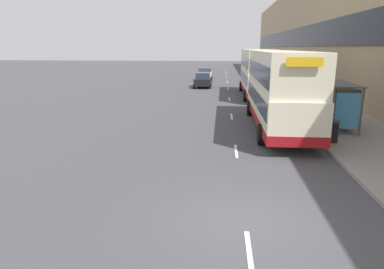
# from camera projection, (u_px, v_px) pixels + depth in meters

# --- Properties ---
(ground_plane) EXTENTS (220.00, 220.00, 0.00)m
(ground_plane) POSITION_uv_depth(u_px,v_px,m) (245.00, 221.00, 9.12)
(ground_plane) COLOR #424247
(pavement) EXTENTS (5.00, 93.00, 0.14)m
(pavement) POSITION_uv_depth(u_px,v_px,m) (276.00, 81.00, 45.71)
(pavement) COLOR gray
(pavement) RESTS_ON ground_plane
(terrace_facade) EXTENTS (3.10, 93.00, 12.81)m
(terrace_facade) POSITION_uv_depth(u_px,v_px,m) (311.00, 32.00, 43.81)
(terrace_facade) COLOR tan
(terrace_facade) RESTS_ON ground_plane
(lane_mark_0) EXTENTS (0.12, 2.00, 0.01)m
(lane_mark_0) POSITION_uv_depth(u_px,v_px,m) (250.00, 255.00, 7.62)
(lane_mark_0) COLOR silver
(lane_mark_0) RESTS_ON ground_plane
(lane_mark_1) EXTENTS (0.12, 2.00, 0.01)m
(lane_mark_1) POSITION_uv_depth(u_px,v_px,m) (236.00, 151.00, 15.26)
(lane_mark_1) COLOR silver
(lane_mark_1) RESTS_ON ground_plane
(lane_mark_2) EXTENTS (0.12, 2.00, 0.01)m
(lane_mark_2) POSITION_uv_depth(u_px,v_px,m) (232.00, 116.00, 22.90)
(lane_mark_2) COLOR silver
(lane_mark_2) RESTS_ON ground_plane
(lane_mark_3) EXTENTS (0.12, 2.00, 0.01)m
(lane_mark_3) POSITION_uv_depth(u_px,v_px,m) (229.00, 99.00, 30.54)
(lane_mark_3) COLOR silver
(lane_mark_3) RESTS_ON ground_plane
(lane_mark_4) EXTENTS (0.12, 2.00, 0.01)m
(lane_mark_4) POSITION_uv_depth(u_px,v_px,m) (228.00, 89.00, 38.18)
(lane_mark_4) COLOR silver
(lane_mark_4) RESTS_ON ground_plane
(lane_mark_5) EXTENTS (0.12, 2.00, 0.01)m
(lane_mark_5) POSITION_uv_depth(u_px,v_px,m) (227.00, 82.00, 45.82)
(lane_mark_5) COLOR silver
(lane_mark_5) RESTS_ON ground_plane
(lane_mark_6) EXTENTS (0.12, 2.00, 0.01)m
(lane_mark_6) POSITION_uv_depth(u_px,v_px,m) (227.00, 77.00, 53.46)
(lane_mark_6) COLOR silver
(lane_mark_6) RESTS_ON ground_plane
(lane_mark_7) EXTENTS (0.12, 2.00, 0.01)m
(lane_mark_7) POSITION_uv_depth(u_px,v_px,m) (226.00, 73.00, 61.10)
(lane_mark_7) COLOR silver
(lane_mark_7) RESTS_ON ground_plane
(lane_mark_8) EXTENTS (0.12, 2.00, 0.01)m
(lane_mark_8) POSITION_uv_depth(u_px,v_px,m) (226.00, 70.00, 68.74)
(lane_mark_8) COLOR silver
(lane_mark_8) RESTS_ON ground_plane
(bus_shelter) EXTENTS (1.60, 4.20, 2.48)m
(bus_shelter) POSITION_uv_depth(u_px,v_px,m) (341.00, 97.00, 18.61)
(bus_shelter) COLOR #4C4C51
(bus_shelter) RESTS_ON ground_plane
(double_decker_bus_near) EXTENTS (2.85, 11.28, 4.30)m
(double_decker_bus_near) POSITION_uv_depth(u_px,v_px,m) (279.00, 88.00, 19.02)
(double_decker_bus_near) COLOR beige
(double_decker_bus_near) RESTS_ON ground_plane
(double_decker_bus_ahead) EXTENTS (2.85, 11.14, 4.30)m
(double_decker_bus_ahead) POSITION_uv_depth(u_px,v_px,m) (258.00, 72.00, 31.91)
(double_decker_bus_ahead) COLOR beige
(double_decker_bus_ahead) RESTS_ON ground_plane
(car_0) EXTENTS (2.04, 4.20, 1.74)m
(car_0) POSITION_uv_depth(u_px,v_px,m) (205.00, 74.00, 47.28)
(car_0) COLOR silver
(car_0) RESTS_ON ground_plane
(car_1) EXTENTS (1.95, 3.89, 1.67)m
(car_1) POSITION_uv_depth(u_px,v_px,m) (203.00, 80.00, 39.35)
(car_1) COLOR black
(car_1) RESTS_ON ground_plane
(pedestrian_at_shelter) EXTENTS (0.32, 0.32, 1.63)m
(pedestrian_at_shelter) POSITION_uv_depth(u_px,v_px,m) (318.00, 109.00, 20.09)
(pedestrian_at_shelter) COLOR #23232D
(pedestrian_at_shelter) RESTS_ON ground_plane
(pedestrian_1) EXTENTS (0.35, 0.35, 1.79)m
(pedestrian_1) POSITION_uv_depth(u_px,v_px,m) (304.00, 102.00, 22.19)
(pedestrian_1) COLOR #23232D
(pedestrian_1) RESTS_ON ground_plane
(litter_bin) EXTENTS (0.55, 0.55, 1.05)m
(litter_bin) POSITION_uv_depth(u_px,v_px,m) (333.00, 131.00, 16.09)
(litter_bin) COLOR black
(litter_bin) RESTS_ON ground_plane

